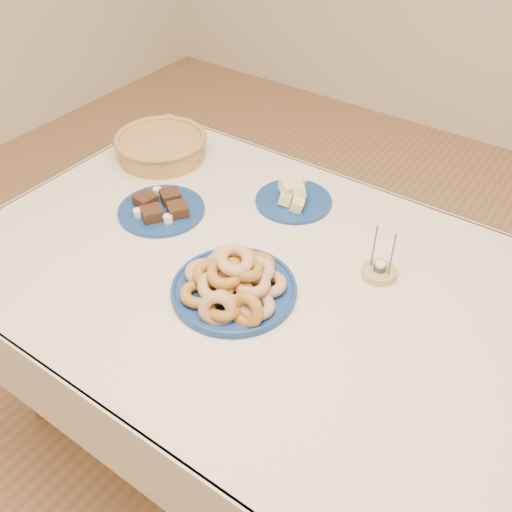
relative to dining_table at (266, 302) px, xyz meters
The scene contains 7 objects.
ground 0.64m from the dining_table, ahead, with size 5.00×5.00×0.00m, color #946745.
dining_table is the anchor object (origin of this frame).
donut_platter 0.18m from the dining_table, 103.31° to the right, with size 0.43×0.43×0.15m.
melon_plate 0.37m from the dining_table, 110.62° to the left, with size 0.30×0.30×0.08m.
brownie_plate 0.44m from the dining_table, behind, with size 0.35×0.35×0.05m.
wicker_basket 0.73m from the dining_table, 155.51° to the left, with size 0.35×0.35×0.08m.
candle_holder 0.32m from the dining_table, 34.45° to the left, with size 0.10×0.10×0.16m.
Camera 1 is at (0.63, -0.94, 1.78)m, focal length 40.00 mm.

